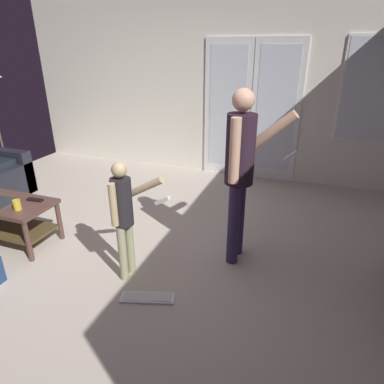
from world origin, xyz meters
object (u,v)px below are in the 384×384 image
(person_child, at_px, (124,211))
(loose_keyboard, at_px, (148,298))
(coffee_table, at_px, (10,213))
(person_adult, at_px, (241,164))
(cup_near_edge, at_px, (17,205))
(tv_remote_black, at_px, (35,200))

(person_child, bearing_deg, loose_keyboard, -37.65)
(coffee_table, distance_m, loose_keyboard, 1.78)
(coffee_table, relative_size, loose_keyboard, 1.98)
(person_adult, distance_m, cup_near_edge, 2.16)
(loose_keyboard, bearing_deg, coffee_table, 169.41)
(person_adult, xyz_separation_m, cup_near_edge, (-2.02, -0.61, -0.45))
(cup_near_edge, xyz_separation_m, tv_remote_black, (0.00, 0.22, -0.04))
(coffee_table, bearing_deg, cup_near_edge, -21.48)
(coffee_table, height_order, person_child, person_child)
(loose_keyboard, relative_size, tv_remote_black, 2.70)
(person_child, xyz_separation_m, cup_near_edge, (-1.18, -0.00, -0.13))
(person_adult, xyz_separation_m, tv_remote_black, (-2.01, -0.39, -0.49))
(coffee_table, xyz_separation_m, person_adult, (2.26, 0.52, 0.63))
(coffee_table, height_order, loose_keyboard, coffee_table)
(person_adult, xyz_separation_m, person_child, (-0.84, -0.61, -0.31))
(person_adult, relative_size, tv_remote_black, 9.43)
(person_adult, bearing_deg, coffee_table, -167.13)
(person_child, distance_m, cup_near_edge, 1.19)
(tv_remote_black, bearing_deg, cup_near_edge, -96.95)
(person_child, distance_m, tv_remote_black, 1.21)
(coffee_table, height_order, tv_remote_black, tv_remote_black)
(loose_keyboard, height_order, cup_near_edge, cup_near_edge)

